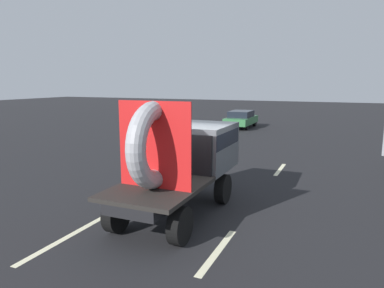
% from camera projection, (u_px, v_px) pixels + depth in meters
% --- Properties ---
extents(ground_plane, '(120.00, 120.00, 0.00)m').
position_uv_depth(ground_plane, '(190.00, 209.00, 10.13)').
color(ground_plane, black).
extents(flatbed_truck, '(2.02, 4.90, 3.17)m').
position_uv_depth(flatbed_truck, '(186.00, 154.00, 9.95)').
color(flatbed_truck, black).
rests_on(flatbed_truck, ground_plane).
extents(distant_sedan, '(1.77, 4.14, 1.35)m').
position_uv_depth(distant_sedan, '(241.00, 119.00, 28.01)').
color(distant_sedan, black).
rests_on(distant_sedan, ground_plane).
extents(lane_dash_left_near, '(0.16, 2.84, 0.01)m').
position_uv_depth(lane_dash_left_near, '(65.00, 238.00, 8.20)').
color(lane_dash_left_near, beige).
rests_on(lane_dash_left_near, ground_plane).
extents(lane_dash_left_far, '(0.16, 2.43, 0.01)m').
position_uv_depth(lane_dash_left_far, '(204.00, 161.00, 16.18)').
color(lane_dash_left_far, beige).
rests_on(lane_dash_left_far, ground_plane).
extents(lane_dash_right_near, '(0.16, 2.26, 0.01)m').
position_uv_depth(lane_dash_right_near, '(218.00, 251.00, 7.57)').
color(lane_dash_right_near, beige).
rests_on(lane_dash_right_near, ground_plane).
extents(lane_dash_right_far, '(0.16, 2.16, 0.01)m').
position_uv_depth(lane_dash_right_far, '(280.00, 169.00, 14.65)').
color(lane_dash_right_far, beige).
rests_on(lane_dash_right_far, ground_plane).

